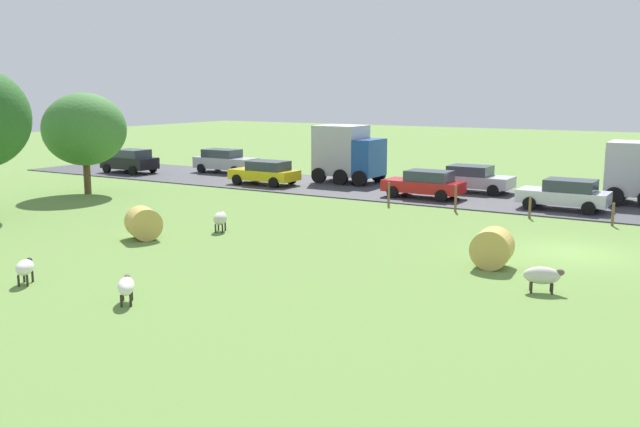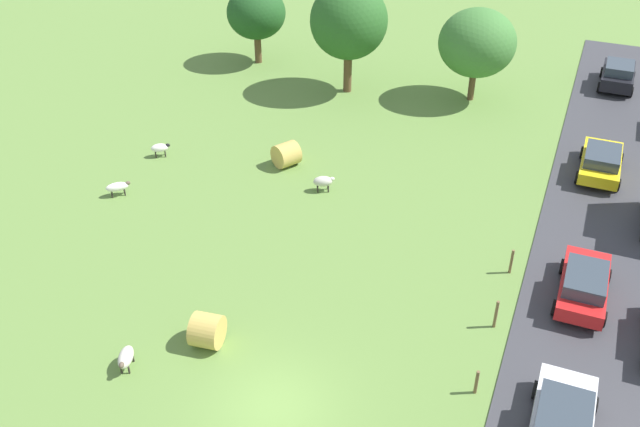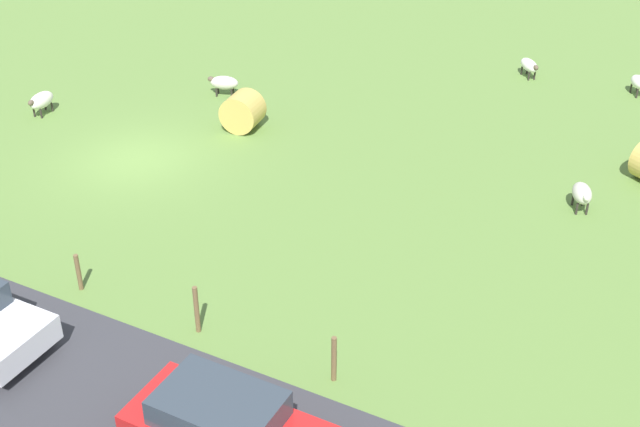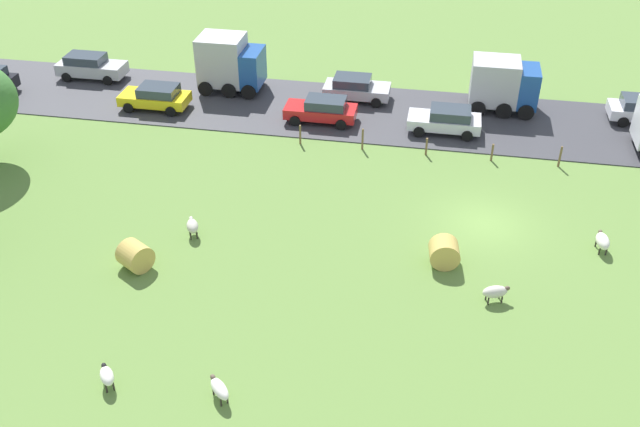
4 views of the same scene
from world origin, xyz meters
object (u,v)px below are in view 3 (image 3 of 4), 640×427
object	(u,v)px
sheep_4	(529,65)
hay_bale_1	(243,111)
sheep_2	(639,82)
sheep_3	(224,83)
sheep_0	(41,100)
sheep_1	(582,194)

from	to	relation	value
sheep_4	hay_bale_1	size ratio (longest dim) A/B	0.85
sheep_2	hay_bale_1	world-z (taller)	hay_bale_1
sheep_3	sheep_4	xyz separation A→B (m)	(-7.07, 9.64, -0.01)
sheep_0	sheep_3	distance (m)	6.59
sheep_0	hay_bale_1	xyz separation A→B (m)	(-2.32, 7.03, 0.13)
sheep_4	hay_bale_1	world-z (taller)	hay_bale_1
sheep_3	sheep_0	bearing A→B (deg)	-47.45
sheep_4	hay_bale_1	bearing A→B (deg)	-39.04
sheep_3	hay_bale_1	distance (m)	3.05
sheep_2	sheep_4	world-z (taller)	sheep_2
sheep_3	sheep_2	bearing A→B (deg)	117.72
sheep_4	hay_bale_1	xyz separation A→B (m)	(9.20, -7.46, 0.16)
sheep_1	sheep_4	distance (m)	10.16
sheep_0	sheep_4	bearing A→B (deg)	128.49
sheep_2	sheep_4	bearing A→B (deg)	-87.65
sheep_4	sheep_2	bearing A→B (deg)	92.35
sheep_2	sheep_3	bearing A→B (deg)	-62.28
sheep_0	sheep_2	xyz separation A→B (m)	(-11.69, 18.63, -0.01)
sheep_1	hay_bale_1	bearing A→B (deg)	-90.32
sheep_3	hay_bale_1	xyz separation A→B (m)	(2.13, 2.18, 0.15)
sheep_2	sheep_1	bearing A→B (deg)	0.17
sheep_2	hay_bale_1	distance (m)	14.91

